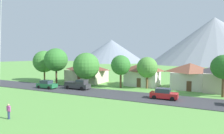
{
  "coord_description": "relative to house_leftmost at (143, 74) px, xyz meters",
  "views": [
    {
      "loc": [
        11.45,
        1.86,
        6.84
      ],
      "look_at": [
        1.77,
        21.99,
        5.49
      ],
      "focal_mm": 29.38,
      "sensor_mm": 36.0,
      "label": 1
    }
  ],
  "objects": [
    {
      "name": "road_strip",
      "position": [
        0.44,
        -12.05,
        -2.69
      ],
      "size": [
        160.0,
        7.09,
        0.08
      ],
      "primitive_type": "cube",
      "color": "#38383D",
      "rests_on": "ground"
    },
    {
      "name": "mountain_east_ridge",
      "position": [
        -71.24,
        130.21,
        9.06
      ],
      "size": [
        71.01,
        71.01,
        23.59
      ],
      "primitive_type": "cone",
      "color": "gray",
      "rests_on": "ground"
    },
    {
      "name": "mountain_far_west_ridge",
      "position": [
        21.8,
        130.94,
        16.4
      ],
      "size": [
        102.88,
        102.88,
        38.26
      ],
      "primitive_type": "cone",
      "color": "#8E939E",
      "rests_on": "ground"
    },
    {
      "name": "house_leftmost",
      "position": [
        0.0,
        0.0,
        0.0
      ],
      "size": [
        7.75,
        6.62,
        5.28
      ],
      "color": "silver",
      "rests_on": "ground"
    },
    {
      "name": "house_left_center",
      "position": [
        -14.71,
        -1.12,
        -0.12
      ],
      "size": [
        9.95,
        7.55,
        5.05
      ],
      "color": "beige",
      "rests_on": "ground"
    },
    {
      "name": "house_rightmost",
      "position": [
        10.12,
        -0.31,
        0.05
      ],
      "size": [
        7.7,
        6.51,
        5.38
      ],
      "color": "beige",
      "rests_on": "ground"
    },
    {
      "name": "tree_near_left",
      "position": [
        1.95,
        -3.59,
        1.7
      ],
      "size": [
        4.34,
        4.34,
        6.63
      ],
      "color": "brown",
      "rests_on": "ground"
    },
    {
      "name": "tree_left_of_center",
      "position": [
        -26.89,
        -3.81,
        2.55
      ],
      "size": [
        5.95,
        5.95,
        8.27
      ],
      "color": "brown",
      "rests_on": "ground"
    },
    {
      "name": "tree_center",
      "position": [
        15.47,
        -6.17,
        2.27
      ],
      "size": [
        4.02,
        4.02,
        7.05
      ],
      "color": "brown",
      "rests_on": "ground"
    },
    {
      "name": "tree_right_of_center",
      "position": [
        -20.33,
        -6.29,
        3.14
      ],
      "size": [
        5.73,
        5.73,
        8.75
      ],
      "color": "#4C3823",
      "rests_on": "ground"
    },
    {
      "name": "tree_near_right",
      "position": [
        -3.35,
        -5.22,
        2.13
      ],
      "size": [
        4.23,
        4.23,
        7.0
      ],
      "color": "brown",
      "rests_on": "ground"
    },
    {
      "name": "tree_far_right",
      "position": [
        -11.21,
        -6.59,
        1.85
      ],
      "size": [
        5.97,
        5.97,
        7.58
      ],
      "color": "#4C3823",
      "rests_on": "ground"
    },
    {
      "name": "parked_car_red_west_end",
      "position": [
        6.89,
        -12.03,
        -1.87
      ],
      "size": [
        4.23,
        2.13,
        1.68
      ],
      "color": "red",
      "rests_on": "road_strip"
    },
    {
      "name": "parked_car_green_mid_west",
      "position": [
        -16.86,
        -12.94,
        -1.87
      ],
      "size": [
        4.27,
        2.21,
        1.68
      ],
      "color": "#237042",
      "rests_on": "road_strip"
    },
    {
      "name": "pickup_truck_charcoal_east_side",
      "position": [
        -10.4,
        -10.87,
        -1.67
      ],
      "size": [
        5.27,
        2.47,
        1.99
      ],
      "color": "#333338",
      "rests_on": "road_strip"
    },
    {
      "name": "watcher_person",
      "position": [
        -6.63,
        -28.56,
        -1.86
      ],
      "size": [
        0.56,
        0.24,
        1.68
      ],
      "color": "navy",
      "rests_on": "ground"
    }
  ]
}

